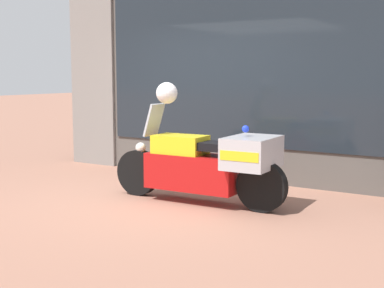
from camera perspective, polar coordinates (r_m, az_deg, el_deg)
ground_plane at (r=7.16m, az=-4.72°, el=-5.93°), size 60.00×60.00×0.00m
shop_building at (r=8.87m, az=0.66°, el=8.88°), size 6.09×0.55×3.73m
window_display at (r=8.56m, az=5.63°, el=-0.52°), size 4.66×0.30×1.97m
paramedic_motorcycle at (r=6.78m, az=1.81°, el=-2.06°), size 2.46×0.77×1.27m
white_helmet at (r=7.00m, az=-2.70°, el=5.45°), size 0.28×0.28×0.28m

